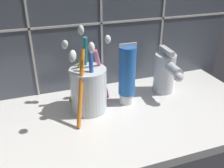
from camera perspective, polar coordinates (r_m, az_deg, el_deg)
The scene contains 4 objects.
sink_counter at distance 57.96cm, azimuth 0.85°, elevation -8.03°, with size 70.11×32.56×2.00cm, color silver.
toothbrush_cup at distance 57.05cm, azimuth -5.41°, elevation -0.86°, with size 12.72×14.72×19.26cm.
toothpaste_tube at distance 58.82cm, azimuth 3.46°, elevation 2.15°, with size 4.17×3.97×15.28cm.
sink_faucet at distance 65.88cm, azimuth 12.13°, elevation 2.64°, with size 5.40×11.12×12.00cm.
Camera 1 is at (-16.40, -44.52, 34.29)cm, focal length 40.00 mm.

